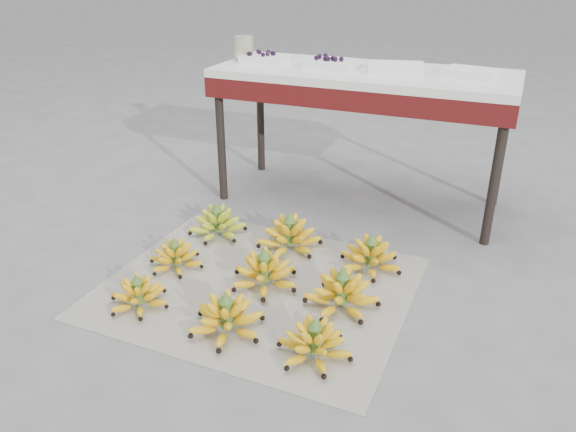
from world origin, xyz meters
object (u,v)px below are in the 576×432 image
at_px(bunch_mid_center, 265,273).
at_px(newspaper_mat, 258,287).
at_px(bunch_mid_left, 176,257).
at_px(vendor_table, 363,86).
at_px(tray_left, 331,63).
at_px(tray_right, 396,68).
at_px(bunch_back_left, 217,224).
at_px(bunch_mid_right, 342,293).
at_px(bunch_front_center, 227,318).
at_px(bunch_back_right, 371,257).
at_px(bunch_back_center, 290,236).
at_px(bunch_front_left, 139,295).
at_px(bunch_front_right, 314,343).
at_px(tray_far_left, 264,58).
at_px(glass_jar, 244,48).
at_px(tray_far_right, 471,73).

bearing_deg(bunch_mid_center, newspaper_mat, -157.71).
height_order(bunch_mid_left, vendor_table, vendor_table).
bearing_deg(tray_left, tray_right, 2.39).
height_order(bunch_mid_left, bunch_back_left, bunch_back_left).
relative_size(bunch_mid_right, tray_right, 1.19).
xyz_separation_m(bunch_front_center, bunch_back_right, (0.37, 0.65, -0.00)).
relative_size(bunch_back_left, tray_right, 1.07).
bearing_deg(bunch_mid_left, bunch_back_left, 83.44).
bearing_deg(bunch_back_center, bunch_front_left, -131.78).
xyz_separation_m(bunch_back_center, tray_right, (0.30, 0.67, 0.69)).
bearing_deg(bunch_back_center, bunch_mid_left, -151.16).
height_order(bunch_front_right, bunch_mid_left, bunch_front_right).
bearing_deg(bunch_mid_left, bunch_back_center, 37.81).
bearing_deg(bunch_mid_right, bunch_back_left, 139.96).
relative_size(bunch_front_right, tray_left, 1.14).
bearing_deg(tray_right, bunch_back_right, -81.74).
bearing_deg(bunch_back_right, tray_right, 113.65).
xyz_separation_m(bunch_front_left, bunch_front_right, (0.75, -0.02, 0.01)).
bearing_deg(bunch_mid_left, bunch_back_right, 17.85).
height_order(newspaper_mat, tray_left, tray_left).
distance_m(vendor_table, tray_right, 0.20).
distance_m(tray_far_left, glass_jar, 0.14).
height_order(bunch_front_right, tray_far_right, tray_far_right).
distance_m(bunch_front_center, tray_left, 1.51).
bearing_deg(bunch_front_right, bunch_mid_center, 147.74).
distance_m(vendor_table, tray_far_right, 0.53).
xyz_separation_m(bunch_front_right, tray_right, (-0.08, 1.36, 0.70)).
bearing_deg(tray_far_right, bunch_front_left, -127.00).
bearing_deg(bunch_back_left, tray_right, 35.13).
height_order(newspaper_mat, bunch_back_center, bunch_back_center).
xyz_separation_m(newspaper_mat, bunch_mid_right, (0.37, -0.01, 0.06)).
distance_m(bunch_back_right, tray_far_left, 1.29).
relative_size(bunch_mid_center, bunch_back_right, 1.12).
bearing_deg(bunch_back_right, bunch_back_center, -169.78).
height_order(bunch_front_center, bunch_mid_center, bunch_mid_center).
distance_m(bunch_mid_center, bunch_back_center, 0.34).
height_order(bunch_front_right, vendor_table, vendor_table).
bearing_deg(glass_jar, bunch_back_right, -36.70).
bearing_deg(bunch_mid_right, tray_right, 79.64).
xyz_separation_m(newspaper_mat, tray_far_right, (0.66, 1.06, 0.75)).
height_order(bunch_front_center, tray_far_left, tray_far_left).
relative_size(bunch_front_left, tray_far_left, 1.22).
relative_size(bunch_mid_right, bunch_back_left, 1.12).
bearing_deg(bunch_back_center, bunch_front_right, -74.38).
distance_m(bunch_front_left, bunch_mid_center, 0.52).
distance_m(bunch_front_left, bunch_mid_right, 0.81).
height_order(bunch_back_right, tray_far_left, tray_far_left).
bearing_deg(tray_left, glass_jar, 177.70).
relative_size(bunch_front_left, tray_right, 0.97).
bearing_deg(bunch_back_right, bunch_front_right, -76.69).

